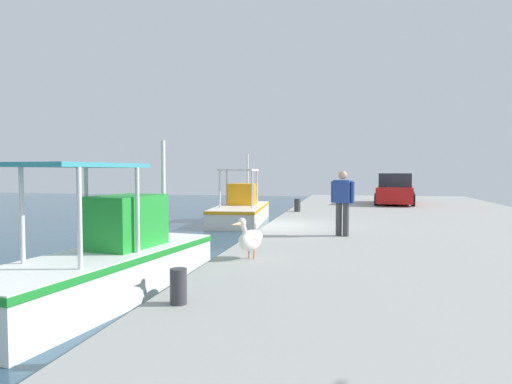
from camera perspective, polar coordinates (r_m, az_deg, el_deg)
quay_pier at (r=14.10m, az=21.69°, el=-6.04°), size 36.00×10.00×0.80m
fishing_boat_second at (r=9.30m, az=-18.41°, el=-8.65°), size 6.01×2.60×3.21m
fishing_boat_third at (r=21.77m, az=-1.90°, el=-2.18°), size 6.49×2.68×3.36m
pelican at (r=8.69m, az=-0.73°, el=-5.90°), size 0.96×0.56×0.82m
fisherman_standing at (r=11.89m, az=10.92°, el=-0.97°), size 0.40×0.60×1.70m
parked_car at (r=23.98m, az=17.26°, el=0.24°), size 4.27×2.23×1.57m
mooring_bollard_nearest at (r=5.93m, az=-9.81°, el=-11.71°), size 0.22×0.22×0.45m
mooring_bollard_second at (r=18.74m, az=5.27°, el=-1.68°), size 0.26×0.26×0.53m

